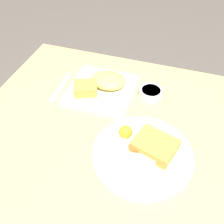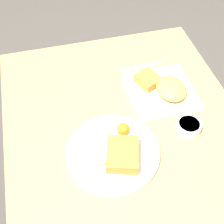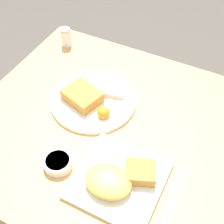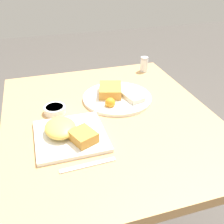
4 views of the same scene
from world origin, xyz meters
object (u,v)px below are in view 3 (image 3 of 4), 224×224
Objects in this scene: butter_knife at (175,196)px; plate_square_near at (118,179)px; sauce_ramekin at (58,162)px; plate_oval_far at (92,99)px; salt_shaker at (66,38)px.

plate_square_near is at bearing 99.95° from butter_knife.
plate_square_near reaches higher than sauce_ramekin.
plate_square_near is 0.34m from plate_oval_far.
plate_square_near is at bearing 8.23° from sauce_ramekin.
sauce_ramekin is 0.49× the size of butter_knife.
salt_shaker reaches higher than plate_oval_far.
plate_oval_far reaches higher than sauce_ramekin.
salt_shaker is (-0.30, 0.52, 0.02)m from sauce_ramekin.
sauce_ramekin is at bearing -60.13° from salt_shaker.
salt_shaker reaches higher than sauce_ramekin.
plate_oval_far is 0.28m from sauce_ramekin.
butter_knife is at bearing -35.42° from salt_shaker.
salt_shaker is at bearing 137.08° from plate_oval_far.
butter_knife is (0.16, 0.04, -0.02)m from plate_square_near.
plate_oval_far is 3.82× the size of salt_shaker.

